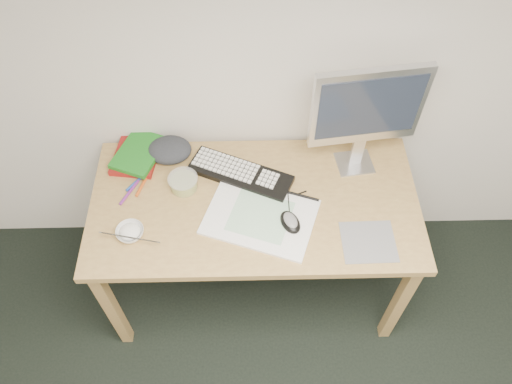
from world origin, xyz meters
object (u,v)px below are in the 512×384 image
sketchpad (260,217)px  rice_bowl (130,233)px  desk (255,213)px  monitor (367,110)px  keyboard (240,174)px

sketchpad → rice_bowl: rice_bowl is taller
desk → rice_bowl: 0.54m
desk → monitor: 0.65m
keyboard → monitor: monitor is taller
desk → keyboard: 0.18m
monitor → rice_bowl: (-0.96, -0.36, -0.32)m
keyboard → rice_bowl: 0.53m
desk → keyboard: size_ratio=3.07×
monitor → rice_bowl: bearing=-167.1°
keyboard → monitor: bearing=30.9°
keyboard → rice_bowl: rice_bowl is taller
desk → rice_bowl: bearing=-163.0°
sketchpad → keyboard: size_ratio=0.96×
sketchpad → monitor: bearing=52.9°
keyboard → rice_bowl: size_ratio=4.04×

